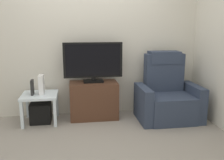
{
  "coord_description": "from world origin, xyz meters",
  "views": [
    {
      "loc": [
        -0.27,
        -3.12,
        1.49
      ],
      "look_at": [
        0.28,
        0.5,
        0.7
      ],
      "focal_mm": 40.36,
      "sensor_mm": 36.0,
      "label": 1
    }
  ],
  "objects_px": {
    "television": "(93,61)",
    "subwoofer_box": "(41,112)",
    "book_upright": "(32,87)",
    "tv_stand": "(94,100)",
    "side_table": "(40,99)",
    "game_console": "(41,85)",
    "recliner_armchair": "(167,96)"
  },
  "relations": [
    {
      "from": "television",
      "to": "subwoofer_box",
      "type": "xyz_separation_m",
      "value": [
        -0.84,
        -0.1,
        -0.78
      ]
    },
    {
      "from": "book_upright",
      "to": "tv_stand",
      "type": "bearing_deg",
      "value": 5.88
    },
    {
      "from": "tv_stand",
      "to": "book_upright",
      "type": "distance_m",
      "value": 0.99
    },
    {
      "from": "subwoofer_box",
      "to": "book_upright",
      "type": "xyz_separation_m",
      "value": [
        -0.1,
        -0.02,
        0.42
      ]
    },
    {
      "from": "side_table",
      "to": "game_console",
      "type": "bearing_deg",
      "value": 15.95
    },
    {
      "from": "tv_stand",
      "to": "side_table",
      "type": "relative_size",
      "value": 1.42
    },
    {
      "from": "subwoofer_box",
      "to": "game_console",
      "type": "relative_size",
      "value": 1.06
    },
    {
      "from": "subwoofer_box",
      "to": "book_upright",
      "type": "bearing_deg",
      "value": -168.69
    },
    {
      "from": "television",
      "to": "recliner_armchair",
      "type": "bearing_deg",
      "value": -11.0
    },
    {
      "from": "side_table",
      "to": "book_upright",
      "type": "distance_m",
      "value": 0.21
    },
    {
      "from": "television",
      "to": "subwoofer_box",
      "type": "distance_m",
      "value": 1.15
    },
    {
      "from": "recliner_armchair",
      "to": "television",
      "type": "bearing_deg",
      "value": 163.63
    },
    {
      "from": "tv_stand",
      "to": "book_upright",
      "type": "bearing_deg",
      "value": -174.12
    },
    {
      "from": "television",
      "to": "game_console",
      "type": "relative_size",
      "value": 3.2
    },
    {
      "from": "tv_stand",
      "to": "game_console",
      "type": "bearing_deg",
      "value": -175.25
    },
    {
      "from": "side_table",
      "to": "subwoofer_box",
      "type": "xyz_separation_m",
      "value": [
        -0.0,
        0.0,
        -0.23
      ]
    },
    {
      "from": "tv_stand",
      "to": "side_table",
      "type": "height_order",
      "value": "tv_stand"
    },
    {
      "from": "television",
      "to": "side_table",
      "type": "distance_m",
      "value": 1.01
    },
    {
      "from": "recliner_armchair",
      "to": "side_table",
      "type": "relative_size",
      "value": 2.0
    },
    {
      "from": "side_table",
      "to": "book_upright",
      "type": "xyz_separation_m",
      "value": [
        -0.1,
        -0.02,
        0.19
      ]
    },
    {
      "from": "subwoofer_box",
      "to": "book_upright",
      "type": "relative_size",
      "value": 1.35
    },
    {
      "from": "television",
      "to": "game_console",
      "type": "distance_m",
      "value": 0.88
    },
    {
      "from": "television",
      "to": "subwoofer_box",
      "type": "height_order",
      "value": "television"
    },
    {
      "from": "recliner_armchair",
      "to": "book_upright",
      "type": "relative_size",
      "value": 4.67
    },
    {
      "from": "side_table",
      "to": "tv_stand",
      "type": "bearing_deg",
      "value": 5.23
    },
    {
      "from": "tv_stand",
      "to": "recliner_armchair",
      "type": "height_order",
      "value": "recliner_armchair"
    },
    {
      "from": "book_upright",
      "to": "game_console",
      "type": "relative_size",
      "value": 0.79
    },
    {
      "from": "book_upright",
      "to": "game_console",
      "type": "bearing_deg",
      "value": 12.53
    },
    {
      "from": "tv_stand",
      "to": "game_console",
      "type": "relative_size",
      "value": 2.62
    },
    {
      "from": "television",
      "to": "side_table",
      "type": "bearing_deg",
      "value": -173.51
    },
    {
      "from": "subwoofer_box",
      "to": "game_console",
      "type": "xyz_separation_m",
      "value": [
        0.04,
        0.01,
        0.45
      ]
    },
    {
      "from": "book_upright",
      "to": "side_table",
      "type": "bearing_deg",
      "value": 11.31
    }
  ]
}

